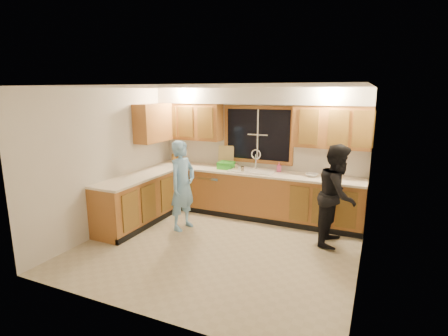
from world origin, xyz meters
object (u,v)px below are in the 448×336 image
at_px(dish_crate, 226,165).
at_px(soap_bottle, 279,167).
at_px(woman, 337,195).
at_px(knife_block, 175,158).
at_px(man, 183,185).
at_px(dishwasher, 213,191).
at_px(bowl, 312,175).
at_px(stove, 117,210).
at_px(sink, 252,174).

height_order(dish_crate, soap_bottle, soap_bottle).
xyz_separation_m(woman, knife_block, (-3.48, 0.73, 0.20)).
bearing_deg(man, soap_bottle, -37.53).
distance_m(man, soap_bottle, 1.91).
bearing_deg(dishwasher, soap_bottle, 8.04).
bearing_deg(man, bowl, -51.22).
height_order(soap_bottle, bowl, soap_bottle).
bearing_deg(bowl, stove, -147.84).
relative_size(woman, soap_bottle, 8.98).
distance_m(dishwasher, knife_block, 1.14).
height_order(dishwasher, woman, woman).
height_order(man, dish_crate, man).
height_order(sink, soap_bottle, sink).
xyz_separation_m(woman, bowl, (-0.53, 0.67, 0.13)).
relative_size(sink, bowl, 3.83).
relative_size(stove, knife_block, 4.51).
xyz_separation_m(dish_crate, bowl, (1.70, 0.02, -0.04)).
bearing_deg(man, stove, 139.05).
relative_size(woman, bowl, 7.30).
xyz_separation_m(soap_bottle, bowl, (0.66, -0.15, -0.06)).
relative_size(dishwasher, dish_crate, 2.75).
xyz_separation_m(sink, dishwasher, (-0.85, -0.01, -0.45)).
bearing_deg(dish_crate, bowl, 0.84).
xyz_separation_m(man, bowl, (2.06, 1.13, 0.15)).
relative_size(sink, stove, 0.96).
bearing_deg(knife_block, stove, -88.46).
bearing_deg(bowl, woman, -51.60).
bearing_deg(soap_bottle, knife_block, -177.67).
bearing_deg(bowl, soap_bottle, 167.15).
bearing_deg(dishwasher, knife_block, 174.36).
distance_m(knife_block, soap_bottle, 2.29).
bearing_deg(dishwasher, dish_crate, 2.53).
xyz_separation_m(man, woman, (2.59, 0.46, 0.02)).
distance_m(woman, dish_crate, 2.33).
height_order(stove, woman, woman).
distance_m(sink, knife_block, 1.82).
bearing_deg(knife_block, bowl, 0.15).
bearing_deg(man, knife_block, 46.84).
bearing_deg(sink, dishwasher, -179.01).
relative_size(dishwasher, man, 0.51).
distance_m(woman, knife_block, 3.56).
xyz_separation_m(dishwasher, knife_block, (-0.96, 0.09, 0.61)).
height_order(woman, knife_block, woman).
relative_size(dish_crate, soap_bottle, 1.63).
height_order(man, bowl, man).
xyz_separation_m(stove, dish_crate, (1.24, 1.82, 0.54)).
xyz_separation_m(knife_block, soap_bottle, (2.29, 0.09, -0.01)).
relative_size(woman, knife_block, 8.21).
bearing_deg(dishwasher, stove, -117.69).
bearing_deg(bowl, man, -151.19).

